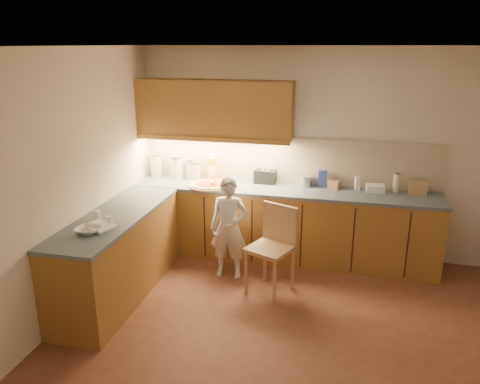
{
  "coord_description": "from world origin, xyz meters",
  "views": [
    {
      "loc": [
        0.38,
        -3.75,
        2.62
      ],
      "look_at": [
        -0.8,
        1.2,
        1.0
      ],
      "focal_mm": 35.0,
      "sensor_mm": 36.0,
      "label": 1
    }
  ],
  "objects_px": {
    "wooden_chair": "(274,242)",
    "child": "(229,228)",
    "toaster": "(265,177)",
    "pizza_on_board": "(209,185)",
    "oil_jug": "(213,169)"
  },
  "relations": [
    {
      "from": "pizza_on_board",
      "to": "oil_jug",
      "type": "bearing_deg",
      "value": 96.59
    },
    {
      "from": "pizza_on_board",
      "to": "child",
      "type": "xyz_separation_m",
      "value": [
        0.38,
        -0.5,
        -0.34
      ]
    },
    {
      "from": "pizza_on_board",
      "to": "child",
      "type": "bearing_deg",
      "value": -52.74
    },
    {
      "from": "pizza_on_board",
      "to": "child",
      "type": "relative_size",
      "value": 0.42
    },
    {
      "from": "wooden_chair",
      "to": "toaster",
      "type": "relative_size",
      "value": 3.5
    },
    {
      "from": "oil_jug",
      "to": "toaster",
      "type": "bearing_deg",
      "value": 5.14
    },
    {
      "from": "child",
      "to": "toaster",
      "type": "distance_m",
      "value": 0.95
    },
    {
      "from": "pizza_on_board",
      "to": "toaster",
      "type": "bearing_deg",
      "value": 25.89
    },
    {
      "from": "child",
      "to": "wooden_chair",
      "type": "relative_size",
      "value": 1.25
    },
    {
      "from": "wooden_chair",
      "to": "child",
      "type": "bearing_deg",
      "value": -175.21
    },
    {
      "from": "wooden_chair",
      "to": "oil_jug",
      "type": "height_order",
      "value": "oil_jug"
    },
    {
      "from": "pizza_on_board",
      "to": "child",
      "type": "distance_m",
      "value": 0.72
    },
    {
      "from": "child",
      "to": "wooden_chair",
      "type": "height_order",
      "value": "child"
    },
    {
      "from": "child",
      "to": "toaster",
      "type": "xyz_separation_m",
      "value": [
        0.26,
        0.81,
        0.41
      ]
    },
    {
      "from": "child",
      "to": "wooden_chair",
      "type": "bearing_deg",
      "value": -20.56
    }
  ]
}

